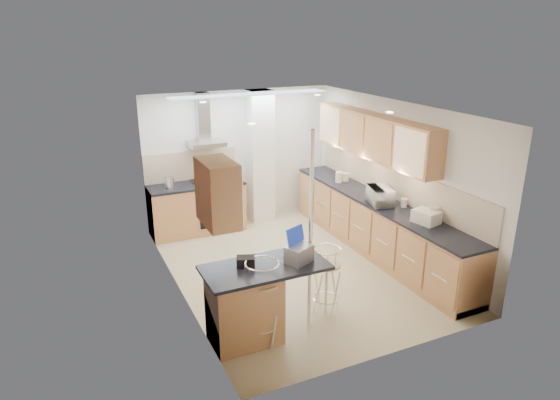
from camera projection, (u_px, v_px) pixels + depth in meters
name	position (u px, v px, depth m)	size (l,w,h in m)	color
ground	(295.00, 268.00, 7.82)	(4.80, 4.80, 0.00)	tan
room_shell	(304.00, 165.00, 7.76)	(3.64, 4.84, 2.51)	white
right_counter	(376.00, 226.00, 8.26)	(0.63, 4.40, 0.92)	tan
back_counter	(197.00, 208.00, 9.08)	(1.70, 0.63, 0.92)	tan
peninsula	(265.00, 301.00, 5.97)	(1.47, 0.72, 0.94)	tan
microwave	(381.00, 196.00, 7.85)	(0.50, 0.34, 0.28)	silver
laptop	(299.00, 254.00, 5.88)	(0.30, 0.23, 0.21)	gray
bag	(246.00, 262.00, 5.80)	(0.21, 0.15, 0.11)	black
bar_stool_near	(263.00, 303.00, 5.82)	(0.43, 0.43, 1.06)	tan
bar_stool_end	(326.00, 281.00, 6.46)	(0.38, 0.38, 0.93)	tan
jar_a	(339.00, 177.00, 8.99)	(0.12, 0.12, 0.19)	white
jar_b	(346.00, 177.00, 9.07)	(0.11, 0.11, 0.15)	white
jar_c	(433.00, 214.00, 7.19)	(0.14, 0.14, 0.21)	#C3B79C
jar_d	(404.00, 203.00, 7.77)	(0.10, 0.10, 0.13)	silver
bread_bin	(426.00, 217.00, 7.12)	(0.28, 0.35, 0.18)	white
kettle	(170.00, 183.00, 8.60)	(0.16, 0.16, 0.21)	#ADAFB2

